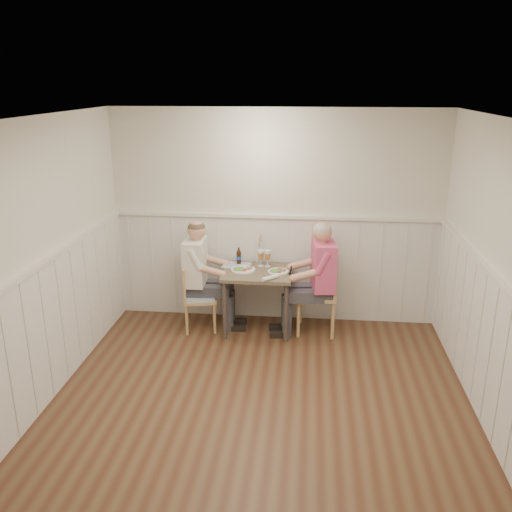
# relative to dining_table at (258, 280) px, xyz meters

# --- Properties ---
(ground_plane) EXTENTS (4.50, 4.50, 0.00)m
(ground_plane) POSITION_rel_dining_table_xyz_m (0.18, -1.84, -0.64)
(ground_plane) COLOR #4A2A1A
(room_shell) EXTENTS (4.04, 4.54, 2.60)m
(room_shell) POSITION_rel_dining_table_xyz_m (0.18, -1.84, 0.88)
(room_shell) COLOR silver
(room_shell) RESTS_ON ground
(wainscot) EXTENTS (4.00, 4.49, 1.34)m
(wainscot) POSITION_rel_dining_table_xyz_m (0.18, -1.15, 0.05)
(wainscot) COLOR silver
(wainscot) RESTS_ON ground
(dining_table) EXTENTS (0.81, 0.70, 0.75)m
(dining_table) POSITION_rel_dining_table_xyz_m (0.00, 0.00, 0.00)
(dining_table) COLOR brown
(dining_table) RESTS_ON ground
(chair_right) EXTENTS (0.48, 0.48, 0.99)m
(chair_right) POSITION_rel_dining_table_xyz_m (0.76, 0.03, -0.11)
(chair_right) COLOR tan
(chair_right) RESTS_ON ground
(chair_left) EXTENTS (0.46, 0.46, 0.82)m
(chair_left) POSITION_rel_dining_table_xyz_m (-0.74, -0.06, -0.20)
(chair_left) COLOR tan
(chair_left) RESTS_ON ground
(man_in_pink) EXTENTS (0.68, 0.47, 1.39)m
(man_in_pink) POSITION_rel_dining_table_xyz_m (0.72, -0.03, -0.06)
(man_in_pink) COLOR #3F3F47
(man_in_pink) RESTS_ON ground
(diner_cream) EXTENTS (0.63, 0.44, 1.36)m
(diner_cream) POSITION_rel_dining_table_xyz_m (-0.71, 0.02, -0.07)
(diner_cream) COLOR #3F3F47
(diner_cream) RESTS_ON ground
(plate_man) EXTENTS (0.25, 0.25, 0.06)m
(plate_man) POSITION_rel_dining_table_xyz_m (0.24, -0.02, 0.13)
(plate_man) COLOR white
(plate_man) RESTS_ON dining_table
(plate_diner) EXTENTS (0.29, 0.29, 0.07)m
(plate_diner) POSITION_rel_dining_table_xyz_m (-0.19, -0.01, 0.13)
(plate_diner) COLOR white
(plate_diner) RESTS_ON dining_table
(beer_glass_a) EXTENTS (0.08, 0.08, 0.20)m
(beer_glass_a) POSITION_rel_dining_table_xyz_m (0.10, 0.17, 0.25)
(beer_glass_a) COLOR silver
(beer_glass_a) RESTS_ON dining_table
(beer_glass_b) EXTENTS (0.08, 0.08, 0.20)m
(beer_glass_b) POSITION_rel_dining_table_xyz_m (0.02, 0.18, 0.25)
(beer_glass_b) COLOR silver
(beer_glass_b) RESTS_ON dining_table
(beer_bottle) EXTENTS (0.06, 0.06, 0.21)m
(beer_bottle) POSITION_rel_dining_table_xyz_m (-0.25, 0.23, 0.20)
(beer_bottle) COLOR black
(beer_bottle) RESTS_ON dining_table
(rolled_napkin) EXTENTS (0.19, 0.19, 0.05)m
(rolled_napkin) POSITION_rel_dining_table_xyz_m (0.17, -0.28, 0.13)
(rolled_napkin) COLOR white
(rolled_napkin) RESTS_ON dining_table
(grass_vase) EXTENTS (0.05, 0.05, 0.40)m
(grass_vase) POSITION_rel_dining_table_xyz_m (-0.02, 0.28, 0.29)
(grass_vase) COLOR silver
(grass_vase) RESTS_ON dining_table
(gingham_mat) EXTENTS (0.35, 0.29, 0.01)m
(gingham_mat) POSITION_rel_dining_table_xyz_m (-0.27, 0.17, 0.11)
(gingham_mat) COLOR #4F77AF
(gingham_mat) RESTS_ON dining_table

